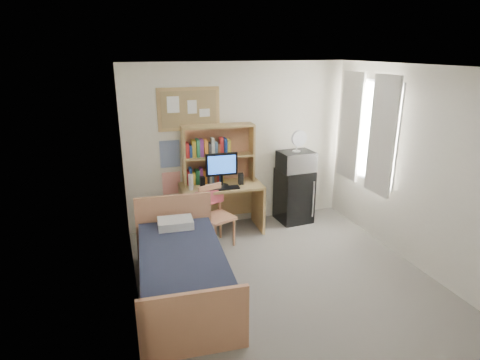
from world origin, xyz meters
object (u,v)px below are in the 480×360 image
object	(u,v)px
monitor	(222,170)
microwave	(296,161)
bed	(183,275)
speaker_right	(241,179)
desk_chair	(218,217)
speaker_left	(202,182)
desk	(221,208)
mini_fridge	(294,195)
bulletin_board	(189,109)
desk_fan	(297,142)

from	to	relation	value
monitor	microwave	world-z (taller)	monitor
bed	speaker_right	distance (m)	1.99
desk_chair	monitor	bearing A→B (deg)	44.02
speaker_right	speaker_left	bearing A→B (deg)	-180.00
desk	mini_fridge	size ratio (longest dim) A/B	1.41
bed	microwave	xyz separation A→B (m)	(2.17, 1.58, 0.77)
desk	desk_chair	size ratio (longest dim) A/B	1.38
bulletin_board	speaker_right	distance (m)	1.31
desk_chair	monitor	distance (m)	0.72
desk	monitor	distance (m)	0.65
desk	desk_chair	bearing A→B (deg)	-109.46
desk	microwave	bearing A→B (deg)	3.89
microwave	monitor	bearing A→B (deg)	-179.55
speaker_right	bed	bearing A→B (deg)	-126.56
speaker_left	speaker_right	xyz separation A→B (m)	(0.60, -0.03, 0.00)
bulletin_board	microwave	xyz separation A→B (m)	(1.67, -0.28, -0.88)
bulletin_board	speaker_left	bearing A→B (deg)	-75.76
bed	desk_fan	bearing A→B (deg)	39.95
bulletin_board	speaker_right	bearing A→B (deg)	-29.39
desk_chair	speaker_left	world-z (taller)	speaker_left
bulletin_board	bed	world-z (taller)	bulletin_board
bulletin_board	bed	xyz separation A→B (m)	(-0.50, -1.86, -1.65)
speaker_right	desk_fan	xyz separation A→B (m)	(0.98, 0.11, 0.49)
speaker_left	speaker_right	distance (m)	0.60
bulletin_board	monitor	size ratio (longest dim) A/B	1.82
desk	speaker_right	world-z (taller)	speaker_right
speaker_left	microwave	distance (m)	1.59
speaker_left	bed	bearing A→B (deg)	-109.16
monitor	desk_fan	xyz separation A→B (m)	(1.28, 0.09, 0.32)
desk	bed	world-z (taller)	desk
speaker_left	speaker_right	world-z (taller)	speaker_right
speaker_right	mini_fridge	bearing A→B (deg)	9.74
mini_fridge	microwave	distance (m)	0.60
desk_fan	bed	bearing A→B (deg)	-147.64
mini_fridge	bed	size ratio (longest dim) A/B	0.45
bulletin_board	desk	world-z (taller)	bulletin_board
desk	speaker_left	distance (m)	0.57
speaker_right	bulletin_board	bearing A→B (deg)	153.02
monitor	bed	bearing A→B (deg)	-118.57
desk	speaker_left	xyz separation A→B (m)	(-0.30, -0.05, 0.48)
microwave	desk_fan	size ratio (longest dim) A/B	1.71
desk_chair	speaker_right	xyz separation A→B (m)	(0.47, 0.37, 0.42)
bulletin_board	desk	bearing A→B (deg)	-38.79
mini_fridge	bulletin_board	bearing A→B (deg)	167.27
desk	desk_fan	world-z (taller)	desk_fan
monitor	microwave	distance (m)	1.28
desk_fan	speaker_left	bearing A→B (deg)	179.20
desk_chair	bed	distance (m)	1.33
desk	microwave	size ratio (longest dim) A/B	2.30
monitor	desk	bearing A→B (deg)	90.00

